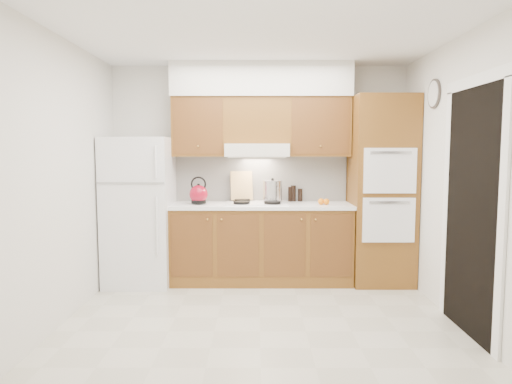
# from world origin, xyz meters

# --- Properties ---
(floor) EXTENTS (3.60, 3.60, 0.00)m
(floor) POSITION_xyz_m (0.00, 0.00, 0.00)
(floor) COLOR beige
(floor) RESTS_ON ground
(ceiling) EXTENTS (3.60, 3.60, 0.00)m
(ceiling) POSITION_xyz_m (0.00, 0.00, 2.60)
(ceiling) COLOR white
(ceiling) RESTS_ON wall_back
(wall_back) EXTENTS (3.60, 0.02, 2.60)m
(wall_back) POSITION_xyz_m (0.00, 1.50, 1.30)
(wall_back) COLOR silver
(wall_back) RESTS_ON floor
(wall_left) EXTENTS (0.02, 3.00, 2.60)m
(wall_left) POSITION_xyz_m (-1.80, 0.00, 1.30)
(wall_left) COLOR silver
(wall_left) RESTS_ON floor
(wall_right) EXTENTS (0.02, 3.00, 2.60)m
(wall_right) POSITION_xyz_m (1.80, 0.00, 1.30)
(wall_right) COLOR silver
(wall_right) RESTS_ON floor
(fridge) EXTENTS (0.75, 0.72, 1.72)m
(fridge) POSITION_xyz_m (-1.41, 1.14, 0.86)
(fridge) COLOR white
(fridge) RESTS_ON floor
(base_cabinets) EXTENTS (2.11, 0.60, 0.90)m
(base_cabinets) POSITION_xyz_m (0.02, 1.20, 0.45)
(base_cabinets) COLOR brown
(base_cabinets) RESTS_ON floor
(countertop) EXTENTS (2.13, 0.62, 0.04)m
(countertop) POSITION_xyz_m (0.03, 1.19, 0.92)
(countertop) COLOR white
(countertop) RESTS_ON base_cabinets
(backsplash) EXTENTS (2.11, 0.03, 0.56)m
(backsplash) POSITION_xyz_m (0.02, 1.49, 1.22)
(backsplash) COLOR white
(backsplash) RESTS_ON countertop
(oven_cabinet) EXTENTS (0.70, 0.65, 2.20)m
(oven_cabinet) POSITION_xyz_m (1.44, 1.18, 1.10)
(oven_cabinet) COLOR brown
(oven_cabinet) RESTS_ON floor
(upper_cab_left) EXTENTS (0.63, 0.33, 0.70)m
(upper_cab_left) POSITION_xyz_m (-0.71, 1.33, 1.85)
(upper_cab_left) COLOR brown
(upper_cab_left) RESTS_ON wall_back
(upper_cab_right) EXTENTS (0.73, 0.33, 0.70)m
(upper_cab_right) POSITION_xyz_m (0.72, 1.33, 1.85)
(upper_cab_right) COLOR brown
(upper_cab_right) RESTS_ON wall_back
(range_hood) EXTENTS (0.75, 0.45, 0.15)m
(range_hood) POSITION_xyz_m (-0.02, 1.27, 1.57)
(range_hood) COLOR silver
(range_hood) RESTS_ON wall_back
(upper_cab_over_hood) EXTENTS (0.75, 0.33, 0.55)m
(upper_cab_over_hood) POSITION_xyz_m (-0.02, 1.33, 1.92)
(upper_cab_over_hood) COLOR brown
(upper_cab_over_hood) RESTS_ON range_hood
(soffit) EXTENTS (2.13, 0.36, 0.40)m
(soffit) POSITION_xyz_m (0.03, 1.32, 2.40)
(soffit) COLOR silver
(soffit) RESTS_ON wall_back
(cooktop) EXTENTS (0.74, 0.50, 0.01)m
(cooktop) POSITION_xyz_m (-0.02, 1.21, 0.95)
(cooktop) COLOR white
(cooktop) RESTS_ON countertop
(doorway) EXTENTS (0.02, 0.90, 2.10)m
(doorway) POSITION_xyz_m (1.79, -0.35, 1.05)
(doorway) COLOR black
(doorway) RESTS_ON floor
(wall_clock) EXTENTS (0.02, 0.30, 0.30)m
(wall_clock) POSITION_xyz_m (1.79, 0.55, 2.15)
(wall_clock) COLOR #3F3833
(wall_clock) RESTS_ON wall_right
(kettle) EXTENTS (0.26, 0.26, 0.22)m
(kettle) POSITION_xyz_m (-0.71, 1.16, 1.06)
(kettle) COLOR maroon
(kettle) RESTS_ON countertop
(cutting_board) EXTENTS (0.28, 0.13, 0.35)m
(cutting_board) POSITION_xyz_m (-0.21, 1.40, 1.14)
(cutting_board) COLOR tan
(cutting_board) RESTS_ON countertop
(stock_pot) EXTENTS (0.25, 0.25, 0.24)m
(stock_pot) POSITION_xyz_m (0.16, 1.25, 1.09)
(stock_pot) COLOR silver
(stock_pot) RESTS_ON cooktop
(condiment_a) EXTENTS (0.06, 0.06, 0.18)m
(condiment_a) POSITION_xyz_m (0.39, 1.45, 1.03)
(condiment_a) COLOR black
(condiment_a) RESTS_ON countertop
(condiment_b) EXTENTS (0.06, 0.06, 0.20)m
(condiment_b) POSITION_xyz_m (0.43, 1.45, 1.04)
(condiment_b) COLOR black
(condiment_b) RESTS_ON countertop
(condiment_c) EXTENTS (0.06, 0.06, 0.16)m
(condiment_c) POSITION_xyz_m (0.51, 1.45, 1.02)
(condiment_c) COLOR black
(condiment_c) RESTS_ON countertop
(orange_near) EXTENTS (0.07, 0.07, 0.07)m
(orange_near) POSITION_xyz_m (0.78, 1.10, 0.98)
(orange_near) COLOR orange
(orange_near) RESTS_ON countertop
(orange_far) EXTENTS (0.10, 0.10, 0.07)m
(orange_far) POSITION_xyz_m (0.73, 1.12, 0.98)
(orange_far) COLOR #ED5D0C
(orange_far) RESTS_ON countertop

